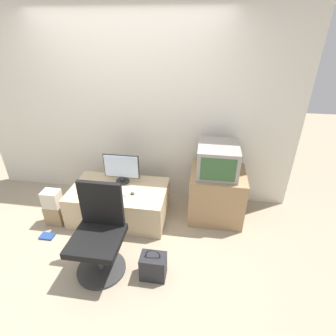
% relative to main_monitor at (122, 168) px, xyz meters
% --- Properties ---
extents(ground_plane, '(12.00, 12.00, 0.00)m').
position_rel_main_monitor_xyz_m(ground_plane, '(0.05, -0.86, -0.64)').
color(ground_plane, tan).
extents(wall_back, '(4.40, 0.05, 2.60)m').
position_rel_main_monitor_xyz_m(wall_back, '(0.05, 0.47, 0.66)').
color(wall_back, silver).
rests_on(wall_back, ground_plane).
extents(desk, '(1.24, 0.75, 0.44)m').
position_rel_main_monitor_xyz_m(desk, '(-0.01, -0.17, -0.42)').
color(desk, '#CCB289').
rests_on(desk, ground_plane).
extents(side_stand, '(0.69, 0.63, 0.66)m').
position_rel_main_monitor_xyz_m(side_stand, '(1.26, 0.04, -0.31)').
color(side_stand, '#A37F56').
rests_on(side_stand, ground_plane).
extents(main_monitor, '(0.48, 0.18, 0.40)m').
position_rel_main_monitor_xyz_m(main_monitor, '(0.00, 0.00, 0.00)').
color(main_monitor, '#2D2D2D').
rests_on(main_monitor, desk).
extents(keyboard, '(0.31, 0.12, 0.01)m').
position_rel_main_monitor_xyz_m(keyboard, '(-0.01, -0.27, -0.20)').
color(keyboard, silver).
rests_on(keyboard, desk).
extents(mouse, '(0.05, 0.04, 0.03)m').
position_rel_main_monitor_xyz_m(mouse, '(0.21, -0.27, -0.19)').
color(mouse, '#4C4C51').
rests_on(mouse, desk).
extents(crt_tv, '(0.49, 0.55, 0.37)m').
position_rel_main_monitor_xyz_m(crt_tv, '(1.23, 0.05, 0.20)').
color(crt_tv, gray).
rests_on(crt_tv, side_stand).
extents(office_chair, '(0.51, 0.51, 0.96)m').
position_rel_main_monitor_xyz_m(office_chair, '(0.06, -1.01, -0.22)').
color(office_chair, '#333333').
rests_on(office_chair, ground_plane).
extents(cardboard_box_lower, '(0.23, 0.18, 0.26)m').
position_rel_main_monitor_xyz_m(cardboard_box_lower, '(-0.80, -0.43, -0.51)').
color(cardboard_box_lower, '#A3845B').
rests_on(cardboard_box_lower, ground_plane).
extents(cardboard_box_upper, '(0.21, 0.17, 0.22)m').
position_rel_main_monitor_xyz_m(cardboard_box_upper, '(-0.80, -0.43, -0.27)').
color(cardboard_box_upper, beige).
rests_on(cardboard_box_upper, cardboard_box_lower).
extents(handbag, '(0.26, 0.18, 0.37)m').
position_rel_main_monitor_xyz_m(handbag, '(0.63, -1.07, -0.50)').
color(handbag, '#232328').
rests_on(handbag, ground_plane).
extents(book, '(0.17, 0.11, 0.02)m').
position_rel_main_monitor_xyz_m(book, '(-0.78, -0.71, -0.63)').
color(book, navy).
rests_on(book, ground_plane).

